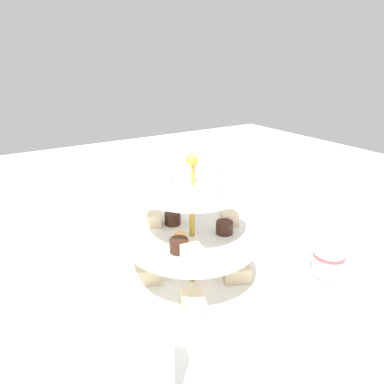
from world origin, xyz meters
TOP-DOWN VIEW (x-y plane):
  - ground_plane at (0.00, 0.00)m, footprint 2.40×2.40m
  - tiered_serving_stand at (0.00, 0.00)m, footprint 0.28×0.28m
  - water_glass_tall_right at (-0.18, 0.17)m, footprint 0.07×0.07m
  - water_glass_short_left at (0.02, -0.25)m, footprint 0.06×0.06m
  - teacup_with_saucer at (-0.11, -0.23)m, footprint 0.09×0.09m
  - butter_knife_left at (0.17, 0.24)m, footprint 0.15×0.10m
  - butter_knife_right at (-0.28, -0.09)m, footprint 0.07×0.17m
  - water_glass_mid_back at (0.20, -0.10)m, footprint 0.06×0.06m

SIDE VIEW (x-z plane):
  - ground_plane at x=0.00m, z-range 0.00..0.00m
  - butter_knife_left at x=0.17m, z-range 0.00..0.00m
  - butter_knife_right at x=-0.28m, z-range 0.00..0.00m
  - teacup_with_saucer at x=-0.11m, z-range 0.00..0.05m
  - water_glass_short_left at x=0.02m, z-range 0.00..0.07m
  - water_glass_mid_back at x=0.20m, z-range 0.00..0.10m
  - water_glass_tall_right at x=-0.18m, z-range 0.00..0.14m
  - tiered_serving_stand at x=0.00m, z-range -0.05..0.20m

